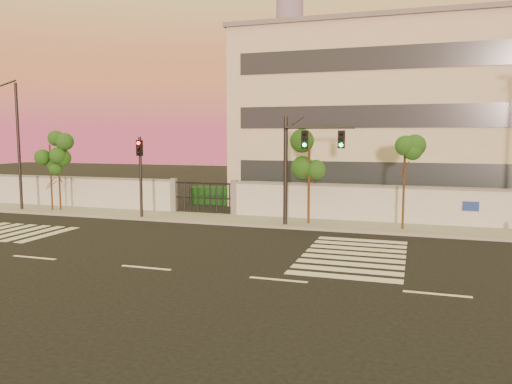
# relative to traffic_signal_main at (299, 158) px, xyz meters

# --- Properties ---
(ground) EXTENTS (120.00, 120.00, 0.00)m
(ground) POSITION_rel_traffic_signal_main_xyz_m (-3.48, -9.61, -3.66)
(ground) COLOR black
(ground) RESTS_ON ground
(sidewalk) EXTENTS (60.00, 3.00, 0.15)m
(sidewalk) POSITION_rel_traffic_signal_main_xyz_m (-3.48, 0.89, -3.59)
(sidewalk) COLOR gray
(sidewalk) RESTS_ON ground
(perimeter_wall) EXTENTS (60.00, 0.36, 2.20)m
(perimeter_wall) POSITION_rel_traffic_signal_main_xyz_m (-3.37, 2.39, -2.59)
(perimeter_wall) COLOR silver
(perimeter_wall) RESTS_ON ground
(hedge_row) EXTENTS (41.00, 4.25, 1.80)m
(hedge_row) POSITION_rel_traffic_signal_main_xyz_m (-2.31, 5.13, -2.84)
(hedge_row) COLOR black
(hedge_row) RESTS_ON ground
(institutional_building) EXTENTS (24.40, 12.40, 12.25)m
(institutional_building) POSITION_rel_traffic_signal_main_xyz_m (5.52, 12.38, 2.49)
(institutional_building) COLOR beige
(institutional_building) RESTS_ON ground
(distant_skyscraper) EXTENTS (16.00, 16.00, 118.00)m
(distant_skyscraper) POSITION_rel_traffic_signal_main_xyz_m (-68.48, 270.39, 58.32)
(distant_skyscraper) COLOR slate
(distant_skyscraper) RESTS_ON ground
(road_markings) EXTENTS (57.00, 7.62, 0.02)m
(road_markings) POSITION_rel_traffic_signal_main_xyz_m (-5.06, -5.85, -3.65)
(road_markings) COLOR silver
(road_markings) RESTS_ON ground
(street_tree_b) EXTENTS (1.33, 1.06, 4.28)m
(street_tree_b) POSITION_rel_traffic_signal_main_xyz_m (-15.99, 0.44, -0.51)
(street_tree_b) COLOR #382314
(street_tree_b) RESTS_ON ground
(street_tree_c) EXTENTS (1.45, 1.16, 5.02)m
(street_tree_c) POSITION_rel_traffic_signal_main_xyz_m (-15.56, 0.68, 0.03)
(street_tree_c) COLOR #382314
(street_tree_c) RESTS_ON ground
(street_tree_d) EXTENTS (1.58, 1.25, 4.92)m
(street_tree_d) POSITION_rel_traffic_signal_main_xyz_m (0.42, 0.64, -0.04)
(street_tree_d) COLOR #382314
(street_tree_d) RESTS_ON ground
(street_tree_e) EXTENTS (1.49, 1.19, 4.76)m
(street_tree_e) POSITION_rel_traffic_signal_main_xyz_m (5.26, 0.51, -0.16)
(street_tree_e) COLOR #382314
(street_tree_e) RESTS_ON ground
(traffic_signal_main) EXTENTS (3.64, 0.87, 5.79)m
(traffic_signal_main) POSITION_rel_traffic_signal_main_xyz_m (0.00, 0.00, 0.00)
(traffic_signal_main) COLOR black
(traffic_signal_main) RESTS_ON ground
(traffic_signal_secondary) EXTENTS (0.37, 0.35, 4.75)m
(traffic_signal_secondary) POSITION_rel_traffic_signal_main_xyz_m (-9.26, -0.19, -0.65)
(traffic_signal_secondary) COLOR black
(traffic_signal_secondary) RESTS_ON ground
(streetlight_west) EXTENTS (0.51, 2.04, 8.49)m
(streetlight_west) POSITION_rel_traffic_signal_main_xyz_m (-18.21, 0.05, 0.92)
(streetlight_west) COLOR black
(streetlight_west) RESTS_ON ground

